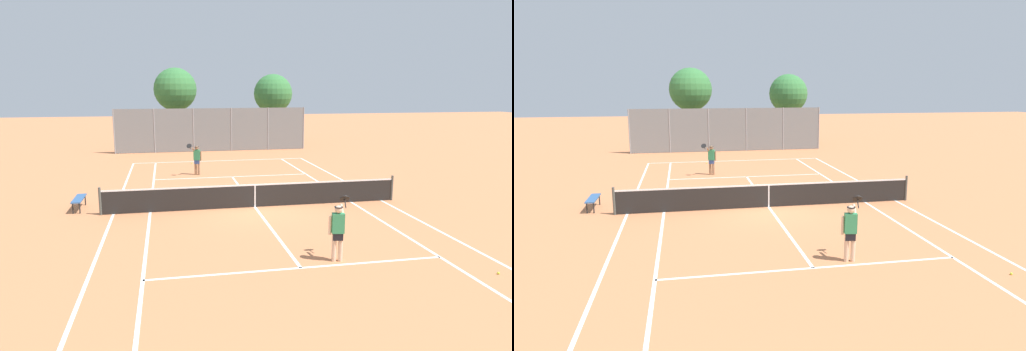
{
  "view_description": "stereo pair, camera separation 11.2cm",
  "coord_description": "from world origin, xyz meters",
  "views": [
    {
      "loc": [
        -3.42,
        -17.47,
        4.79
      ],
      "look_at": [
        0.34,
        1.5,
        1.0
      ],
      "focal_mm": 32.0,
      "sensor_mm": 36.0,
      "label": 1
    },
    {
      "loc": [
        -3.31,
        -17.49,
        4.79
      ],
      "look_at": [
        0.34,
        1.5,
        1.0
      ],
      "focal_mm": 32.0,
      "sensor_mm": 36.0,
      "label": 2
    }
  ],
  "objects": [
    {
      "name": "player_near_side",
      "position": [
        1.14,
        -6.1,
        0.93
      ],
      "size": [
        0.77,
        0.72,
        1.77
      ],
      "color": "beige",
      "rests_on": "ground"
    },
    {
      "name": "courtside_bench",
      "position": [
        -6.89,
        1.02,
        0.41
      ],
      "size": [
        0.36,
        1.5,
        0.47
      ],
      "color": "#33598C",
      "rests_on": "ground"
    },
    {
      "name": "loose_tennis_ball_0",
      "position": [
        -1.89,
        11.05,
        0.03
      ],
      "size": [
        0.07,
        0.07,
        0.07
      ],
      "primitive_type": "sphere",
      "color": "#D1DB33",
      "rests_on": "ground"
    },
    {
      "name": "back_fence",
      "position": [
        0.0,
        16.5,
        1.61
      ],
      "size": [
        14.21,
        0.08,
        3.22
      ],
      "color": "gray",
      "rests_on": "ground"
    },
    {
      "name": "court_line_markings",
      "position": [
        0.0,
        0.0,
        0.0
      ],
      "size": [
        11.1,
        23.9,
        0.01
      ],
      "color": "white",
      "rests_on": "ground"
    },
    {
      "name": "tennis_net",
      "position": [
        0.0,
        0.0,
        0.51
      ],
      "size": [
        12.0,
        0.1,
        1.07
      ],
      "color": "#474C47",
      "rests_on": "ground"
    },
    {
      "name": "loose_tennis_ball_1",
      "position": [
        4.91,
        -7.8,
        0.03
      ],
      "size": [
        0.07,
        0.07,
        0.07
      ],
      "primitive_type": "sphere",
      "color": "#D1DB33",
      "rests_on": "ground"
    },
    {
      "name": "ground_plane",
      "position": [
        0.0,
        0.0,
        0.0
      ],
      "size": [
        120.0,
        120.0,
        0.0
      ],
      "primitive_type": "plane",
      "color": "#CC7A4C"
    },
    {
      "name": "tree_behind_right",
      "position": [
        5.53,
        20.41,
        4.06
      ],
      "size": [
        3.23,
        3.23,
        5.8
      ],
      "color": "brown",
      "rests_on": "ground"
    },
    {
      "name": "player_far_left",
      "position": [
        -1.81,
        7.34,
        0.93
      ],
      "size": [
        0.84,
        0.69,
        1.77
      ],
      "color": "#936B4C",
      "rests_on": "ground"
    },
    {
      "name": "tree_behind_left",
      "position": [
        -2.57,
        19.42,
        4.47
      ],
      "size": [
        3.35,
        3.35,
        6.23
      ],
      "color": "brown",
      "rests_on": "ground"
    }
  ]
}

